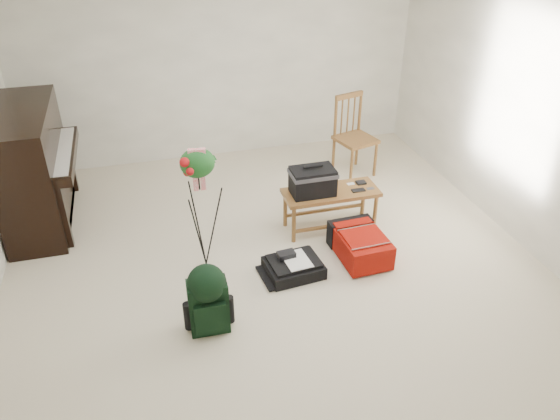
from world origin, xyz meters
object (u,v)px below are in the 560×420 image
object	(u,v)px
piano	(35,170)
green_backpack	(208,296)
red_suitcase	(358,242)
dining_chair	(355,137)
bench	(318,185)
flower_stand	(201,209)
black_duffel	(293,266)

from	to	relation	value
piano	green_backpack	bearing A→B (deg)	-56.13
piano	red_suitcase	bearing A→B (deg)	-26.48
piano	dining_chair	distance (m)	3.63
green_backpack	piano	bearing A→B (deg)	125.40
dining_chair	green_backpack	world-z (taller)	dining_chair
bench	red_suitcase	distance (m)	0.71
piano	flower_stand	world-z (taller)	flower_stand
red_suitcase	black_duffel	size ratio (longest dim) A/B	1.20
black_duffel	green_backpack	bearing A→B (deg)	-154.52
dining_chair	black_duffel	size ratio (longest dim) A/B	1.82
red_suitcase	bench	bearing A→B (deg)	111.89
piano	black_duffel	world-z (taller)	piano
bench	flower_stand	distance (m)	1.26
bench	dining_chair	size ratio (longest dim) A/B	0.99
piano	flower_stand	xyz separation A→B (m)	(1.55, -1.26, 0.01)
flower_stand	bench	bearing A→B (deg)	20.59
dining_chair	flower_stand	size ratio (longest dim) A/B	0.79
red_suitcase	flower_stand	xyz separation A→B (m)	(-1.47, 0.24, 0.47)
bench	green_backpack	distance (m)	1.79
bench	black_duffel	size ratio (longest dim) A/B	1.80
red_suitcase	black_duffel	xyz separation A→B (m)	(-0.70, -0.13, -0.07)
black_duffel	green_backpack	distance (m)	1.05
bench	red_suitcase	bearing A→B (deg)	-65.82
piano	bench	xyz separation A→B (m)	(2.78, -0.97, -0.06)
dining_chair	black_duffel	world-z (taller)	dining_chair
flower_stand	black_duffel	bearing A→B (deg)	-18.43
bench	dining_chair	bearing A→B (deg)	52.73
piano	green_backpack	distance (m)	2.61
red_suitcase	dining_chair	bearing A→B (deg)	67.48
bench	black_duffel	distance (m)	0.93
dining_chair	black_duffel	distance (m)	2.25
black_duffel	flower_stand	distance (m)	1.01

